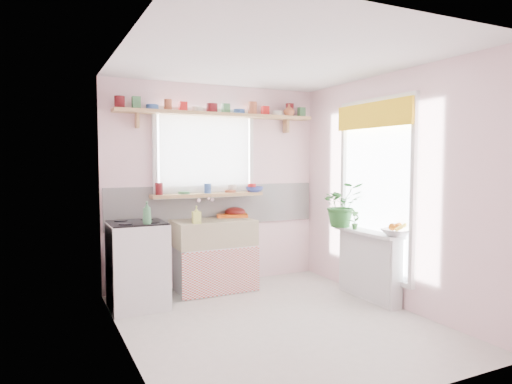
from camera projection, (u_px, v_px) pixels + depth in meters
name	position (u px, v px, depth m)	size (l,w,h in m)	color
room	(291.00, 177.00, 5.37)	(3.20, 3.20, 3.20)	silver
sink_unit	(213.00, 255.00, 5.47)	(0.95, 0.65, 1.11)	white
cooker	(138.00, 264.00, 4.83)	(0.58, 0.58, 0.93)	white
radiator_ledge	(369.00, 264.00, 5.12)	(0.22, 0.95, 0.78)	white
windowsill	(208.00, 195.00, 5.59)	(1.40, 0.22, 0.04)	tan
pine_shelf	(219.00, 115.00, 5.57)	(2.52, 0.24, 0.04)	tan
shelf_crockery	(219.00, 109.00, 5.57)	(2.47, 0.11, 0.12)	#590F14
sill_crockery	(208.00, 189.00, 5.58)	(1.35, 0.11, 0.12)	#590F14
dish_tray	(232.00, 215.00, 5.77)	(0.38, 0.29, 0.04)	#E35C14
colander	(235.00, 212.00, 5.78)	(0.26, 0.26, 0.12)	#59100F
jade_plant	(342.00, 205.00, 5.40)	(0.48, 0.41, 0.53)	#296629
fruit_bowl	(397.00, 232.00, 4.75)	(0.30, 0.30, 0.07)	white
herb_pot	(355.00, 219.00, 5.19)	(0.12, 0.08, 0.23)	#326C2B
soap_bottle_sink	(196.00, 215.00, 5.14)	(0.09, 0.09, 0.20)	#EBF96F
sill_cup	(232.00, 188.00, 5.79)	(0.12, 0.12, 0.10)	beige
sill_bowl	(254.00, 189.00, 5.79)	(0.22, 0.22, 0.07)	#3448A9
shelf_vase	(289.00, 110.00, 5.93)	(0.14, 0.14, 0.15)	#AC5A35
cooker_bottle	(147.00, 213.00, 4.62)	(0.09, 0.09, 0.23)	#428453
fruit	(397.00, 227.00, 4.75)	(0.20, 0.14, 0.10)	orange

